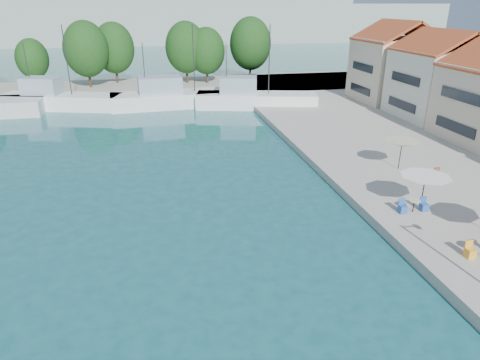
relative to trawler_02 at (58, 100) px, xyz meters
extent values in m
cube|color=#AFA89E|center=(9.22, 9.94, -0.77)|extent=(90.00, 16.00, 0.60)
cube|color=#97A49A|center=(-12.78, 102.94, 6.93)|extent=(180.00, 40.00, 16.00)
cube|color=#97A49A|center=(57.22, 122.94, 4.93)|extent=(140.00, 40.00, 12.00)
cube|color=silver|center=(41.22, -15.06, 3.03)|extent=(8.00, 8.50, 7.00)
pyramid|color=#B64628|center=(41.22, -15.06, 8.33)|extent=(8.40, 8.80, 1.80)
cube|color=beige|center=(41.22, -6.06, 3.28)|extent=(8.60, 8.50, 7.50)
pyramid|color=#B64628|center=(41.22, -6.06, 8.83)|extent=(9.00, 8.80, 1.80)
cube|color=white|center=(0.36, -0.11, -0.37)|extent=(14.86, 7.66, 2.20)
cube|color=#8FA3B0|center=(-1.71, 0.51, 1.73)|extent=(4.96, 3.98, 2.00)
cylinder|color=#2D2D2D|center=(1.74, -0.51, 4.73)|extent=(0.12, 0.12, 8.00)
cylinder|color=#2D2D2D|center=(-3.09, 0.91, 3.73)|extent=(0.10, 0.10, 6.00)
cube|color=white|center=(14.92, -1.53, -0.37)|extent=(17.53, 5.66, 2.20)
cube|color=#8FA3B0|center=(12.34, -1.71, 1.73)|extent=(5.40, 3.80, 2.00)
cylinder|color=#2D2D2D|center=(16.64, -1.41, 4.73)|extent=(0.12, 0.12, 8.00)
cylinder|color=#2D2D2D|center=(10.62, -1.83, 3.73)|extent=(0.10, 0.10, 6.00)
cube|color=white|center=(23.92, -4.43, -0.37)|extent=(15.20, 7.22, 2.20)
cube|color=#8FA3B0|center=(21.78, -3.91, 1.73)|extent=(4.99, 3.91, 2.00)
cylinder|color=#2D2D2D|center=(25.35, -4.78, 4.73)|extent=(0.12, 0.12, 8.00)
cylinder|color=#2D2D2D|center=(20.35, -3.56, 3.73)|extent=(0.10, 0.10, 6.00)
cylinder|color=#3F2B19|center=(-5.49, 13.87, 1.05)|extent=(0.36, 0.36, 3.05)
ellipsoid|color=#123912|center=(-5.49, 13.87, 3.49)|extent=(4.63, 4.63, 5.79)
cylinder|color=#3F2B19|center=(2.56, 11.11, 1.61)|extent=(0.36, 0.36, 4.15)
ellipsoid|color=#123912|center=(2.56, 11.11, 4.93)|extent=(6.31, 6.31, 7.89)
cylinder|color=#3F2B19|center=(6.21, 14.46, 1.53)|extent=(0.36, 0.36, 4.00)
ellipsoid|color=#123912|center=(6.21, 14.46, 4.73)|extent=(6.08, 6.08, 7.60)
cylinder|color=#3F2B19|center=(16.90, 12.17, 1.56)|extent=(0.36, 0.36, 4.05)
ellipsoid|color=#123912|center=(16.90, 12.17, 4.80)|extent=(6.16, 6.16, 7.70)
cylinder|color=#3F2B19|center=(19.94, 11.40, 1.37)|extent=(0.36, 0.36, 3.67)
ellipsoid|color=#123912|center=(19.94, 11.40, 4.30)|extent=(5.58, 5.58, 6.97)
cylinder|color=#3F2B19|center=(27.16, 13.10, 1.68)|extent=(0.36, 0.36, 4.29)
ellipsoid|color=#123912|center=(27.16, 13.10, 5.11)|extent=(6.52, 6.52, 8.15)
cylinder|color=black|center=(26.55, -35.19, 0.59)|extent=(0.06, 0.06, 2.12)
cone|color=white|center=(26.55, -35.19, 1.40)|extent=(2.94, 2.94, 0.50)
cylinder|color=black|center=(28.89, -28.79, 0.63)|extent=(0.06, 0.06, 2.20)
cone|color=beige|center=(28.89, -28.79, 1.48)|extent=(2.55, 2.55, 0.50)
cube|color=gold|center=(25.77, -40.48, -0.24)|extent=(0.42, 0.42, 0.46)
cylinder|color=black|center=(25.88, -35.47, -0.10)|extent=(0.06, 0.06, 0.74)
cylinder|color=beige|center=(25.88, -35.47, 0.27)|extent=(0.70, 0.70, 0.04)
cube|color=#2957A7|center=(26.58, -35.47, -0.24)|extent=(0.42, 0.42, 0.46)
cube|color=#2957A7|center=(25.18, -35.47, -0.24)|extent=(0.42, 0.42, 0.46)
cylinder|color=black|center=(29.71, -31.28, -0.10)|extent=(0.06, 0.06, 0.74)
cylinder|color=beige|center=(29.71, -31.28, 0.27)|extent=(0.70, 0.70, 0.04)
cube|color=brown|center=(30.41, -31.28, -0.24)|extent=(0.42, 0.42, 0.46)
cube|color=brown|center=(29.01, -31.28, -0.24)|extent=(0.42, 0.42, 0.46)
camera|label=1|loc=(11.25, -55.61, 10.95)|focal=32.00mm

